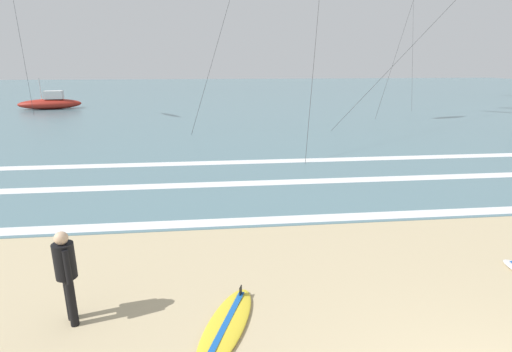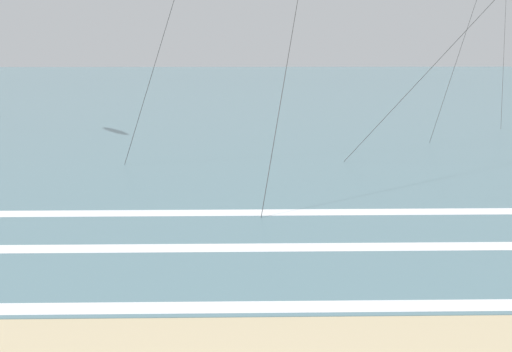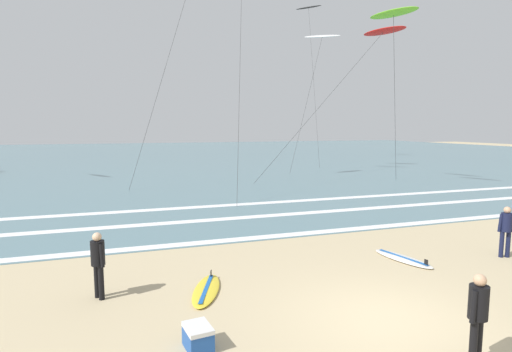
% 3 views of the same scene
% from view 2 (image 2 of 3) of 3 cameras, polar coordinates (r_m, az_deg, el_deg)
% --- Properties ---
extents(ocean_surface, '(140.00, 90.00, 0.01)m').
position_cam_2_polar(ocean_surface, '(55.67, -0.97, 7.49)').
color(ocean_surface, slate).
rests_on(ocean_surface, ground).
extents(wave_foam_shoreline, '(54.15, 0.51, 0.01)m').
position_cam_2_polar(wave_foam_shoreline, '(11.93, -5.00, -11.64)').
color(wave_foam_shoreline, white).
rests_on(wave_foam_shoreline, ocean_surface).
extents(wave_foam_mid_break, '(37.36, 0.59, 0.01)m').
position_cam_2_polar(wave_foam_mid_break, '(15.00, -1.48, -6.43)').
color(wave_foam_mid_break, white).
rests_on(wave_foam_mid_break, ocean_surface).
extents(wave_foam_outer_break, '(59.09, 0.63, 0.01)m').
position_cam_2_polar(wave_foam_outer_break, '(17.96, 4.50, -3.26)').
color(wave_foam_outer_break, white).
rests_on(wave_foam_outer_break, ocean_surface).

